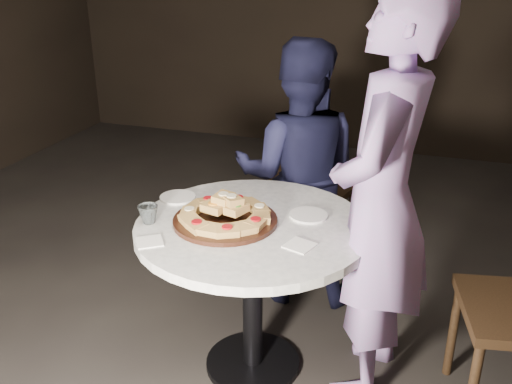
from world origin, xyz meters
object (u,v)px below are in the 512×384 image
(focaccia_pile, at_px, (225,212))
(chair_far, at_px, (309,185))
(diner_teal, at_px, (381,204))
(table, at_px, (252,252))
(water_glass, at_px, (148,214))
(diner_navy, at_px, (298,174))
(serving_board, at_px, (225,220))

(focaccia_pile, distance_m, chair_far, 1.20)
(diner_teal, bearing_deg, focaccia_pile, -75.17)
(table, bearing_deg, water_glass, -162.46)
(diner_teal, bearing_deg, table, -75.69)
(water_glass, distance_m, diner_navy, 0.98)
(water_glass, xyz_separation_m, diner_navy, (0.45, 0.87, -0.08))
(table, height_order, diner_teal, diner_teal)
(focaccia_pile, relative_size, chair_far, 0.46)
(chair_far, xyz_separation_m, diner_navy, (0.02, -0.40, 0.22))
(serving_board, xyz_separation_m, diner_teal, (0.65, 0.11, 0.13))
(serving_board, bearing_deg, diner_navy, 80.05)
(focaccia_pile, distance_m, diner_teal, 0.67)
(serving_board, bearing_deg, water_glass, -161.36)
(focaccia_pile, bearing_deg, chair_far, 84.51)
(serving_board, distance_m, water_glass, 0.34)
(serving_board, xyz_separation_m, focaccia_pile, (-0.00, 0.01, 0.04))
(chair_far, bearing_deg, water_glass, 84.88)
(table, distance_m, diner_teal, 0.61)
(chair_far, height_order, diner_navy, diner_navy)
(table, xyz_separation_m, chair_far, (-0.01, 1.13, -0.11))
(focaccia_pile, distance_m, diner_navy, 0.77)
(diner_navy, bearing_deg, diner_teal, 119.41)
(table, distance_m, serving_board, 0.20)
(focaccia_pile, xyz_separation_m, diner_navy, (0.13, 0.75, -0.09))
(water_glass, xyz_separation_m, diner_teal, (0.97, 0.22, 0.09))
(table, bearing_deg, serving_board, -165.55)
(diner_navy, bearing_deg, chair_far, -96.41)
(serving_board, height_order, diner_navy, diner_navy)
(focaccia_pile, bearing_deg, table, 11.78)
(chair_far, distance_m, diner_navy, 0.46)
(table, bearing_deg, focaccia_pile, -168.22)
(serving_board, relative_size, water_glass, 5.16)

